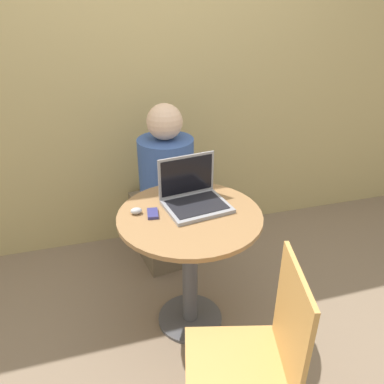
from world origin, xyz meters
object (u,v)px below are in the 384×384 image
(cell_phone, at_px, (153,213))
(person_seated, at_px, (164,200))
(laptop, at_px, (194,196))
(chair_empty, at_px, (254,363))

(cell_phone, distance_m, person_seated, 0.68)
(cell_phone, xyz_separation_m, person_seated, (0.18, 0.60, -0.27))
(laptop, relative_size, cell_phone, 3.54)
(chair_empty, xyz_separation_m, person_seated, (-0.06, 1.38, 0.01))
(cell_phone, bearing_deg, laptop, 11.10)
(laptop, bearing_deg, chair_empty, -89.46)
(laptop, height_order, cell_phone, laptop)
(laptop, bearing_deg, cell_phone, -168.90)
(laptop, distance_m, chair_empty, 0.88)
(chair_empty, relative_size, person_seated, 0.79)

